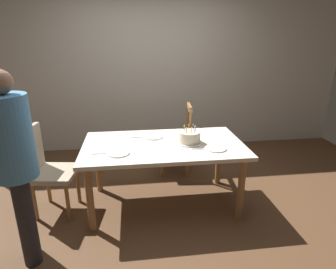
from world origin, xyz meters
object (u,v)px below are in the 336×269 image
(dining_table, at_px, (163,151))
(plate_near_celebrant, at_px, (118,153))
(plate_far_side, at_px, (154,137))
(person_celebrant, at_px, (15,161))
(birthday_cake, at_px, (190,138))
(plate_near_guest, at_px, (216,148))
(chair_spindle_back, at_px, (176,140))
(chair_upholstered, at_px, (45,166))

(dining_table, height_order, plate_near_celebrant, plate_near_celebrant)
(dining_table, xyz_separation_m, plate_far_side, (-0.08, 0.22, 0.09))
(plate_near_celebrant, relative_size, plate_far_side, 1.00)
(dining_table, height_order, person_celebrant, person_celebrant)
(birthday_cake, relative_size, person_celebrant, 0.18)
(dining_table, xyz_separation_m, plate_near_guest, (0.51, -0.22, 0.09))
(plate_near_guest, height_order, chair_spindle_back, chair_spindle_back)
(chair_upholstered, bearing_deg, plate_near_guest, -7.50)
(chair_upholstered, bearing_deg, plate_near_celebrant, -16.61)
(plate_near_guest, xyz_separation_m, chair_upholstered, (-1.74, 0.23, -0.20))
(dining_table, bearing_deg, plate_near_guest, -23.23)
(dining_table, distance_m, chair_spindle_back, 0.86)
(plate_near_guest, height_order, person_celebrant, person_celebrant)
(plate_near_celebrant, xyz_separation_m, chair_spindle_back, (0.73, 1.02, -0.27))
(plate_near_celebrant, distance_m, chair_spindle_back, 1.28)
(plate_near_guest, bearing_deg, person_celebrant, -164.52)
(chair_spindle_back, xyz_separation_m, chair_upholstered, (-1.50, -0.79, 0.07))
(plate_near_celebrant, xyz_separation_m, plate_far_side, (0.38, 0.44, 0.00))
(birthday_cake, height_order, plate_near_celebrant, birthday_cake)
(dining_table, bearing_deg, plate_near_celebrant, -154.91)
(plate_far_side, xyz_separation_m, chair_upholstered, (-1.15, -0.21, -0.20))
(birthday_cake, xyz_separation_m, plate_near_guest, (0.23, -0.20, -0.06))
(dining_table, bearing_deg, birthday_cake, -3.52)
(plate_far_side, distance_m, plate_near_guest, 0.74)
(plate_near_guest, bearing_deg, plate_far_side, 143.65)
(dining_table, distance_m, chair_upholstered, 1.24)
(plate_far_side, bearing_deg, dining_table, -68.78)
(dining_table, bearing_deg, chair_upholstered, 179.47)
(plate_near_celebrant, xyz_separation_m, plate_near_guest, (0.97, 0.00, 0.00))
(chair_spindle_back, xyz_separation_m, person_celebrant, (-1.48, -1.50, 0.45))
(plate_far_side, height_order, plate_near_guest, same)
(chair_spindle_back, bearing_deg, plate_near_celebrant, -125.69)
(dining_table, distance_m, plate_far_side, 0.25)
(plate_near_celebrant, bearing_deg, plate_far_side, 48.86)
(plate_far_side, relative_size, chair_upholstered, 0.23)
(plate_near_celebrant, xyz_separation_m, person_celebrant, (-0.75, -0.48, 0.18))
(dining_table, xyz_separation_m, plate_near_celebrant, (-0.47, -0.22, 0.09))
(plate_near_celebrant, relative_size, chair_upholstered, 0.23)
(dining_table, height_order, plate_near_guest, plate_near_guest)
(chair_upholstered, relative_size, person_celebrant, 0.60)
(chair_upholstered, bearing_deg, person_celebrant, -88.60)
(person_celebrant, bearing_deg, dining_table, 29.75)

